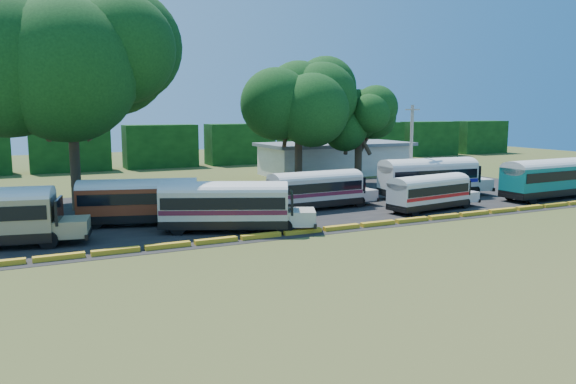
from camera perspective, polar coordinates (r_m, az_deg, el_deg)
name	(u,v)px	position (r m, az deg, el deg)	size (l,w,h in m)	color
ground	(330,235)	(37.14, 4.25, -4.34)	(160.00, 160.00, 0.00)	#364B19
asphalt_strip	(270,205)	(48.10, -1.85, -1.37)	(64.00, 24.00, 0.02)	black
curb	(322,229)	(37.96, 3.50, -3.82)	(53.70, 0.45, 0.30)	gold
terminal_building	(335,158)	(71.48, 4.80, 3.45)	(19.00, 9.00, 4.00)	silver
treeline_backdrop	(160,146)	(81.58, -12.83, 4.57)	(130.00, 4.00, 6.00)	black
bus_red	(142,199)	(41.12, -14.62, -0.65)	(10.37, 5.10, 3.31)	black
bus_cream_west	(228,203)	(37.80, -6.13, -1.16)	(10.51, 6.53, 3.41)	black
bus_cream_east	(318,188)	(46.16, 3.03, 0.44)	(9.74, 2.83, 3.17)	black
bus_white_red	(430,191)	(46.77, 14.26, 0.14)	(9.18, 3.49, 2.94)	black
bus_white_blue	(430,175)	(53.63, 14.25, 1.64)	(11.47, 3.73, 3.71)	black
bus_teal	(548,176)	(56.44, 24.91, 1.45)	(11.30, 3.24, 3.68)	black
tree_west	(69,52)	(48.55, -21.38, 13.07)	(14.74, 14.74, 18.03)	#382C1C
tree_center	(299,95)	(59.26, 1.09, 9.80)	(9.59, 9.59, 13.18)	#382C1C
tree_east	(359,115)	(61.60, 7.23, 7.79)	(7.28, 7.28, 10.32)	#382C1C
utility_pole	(411,150)	(53.96, 12.40, 4.20)	(1.60, 0.30, 8.57)	gray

